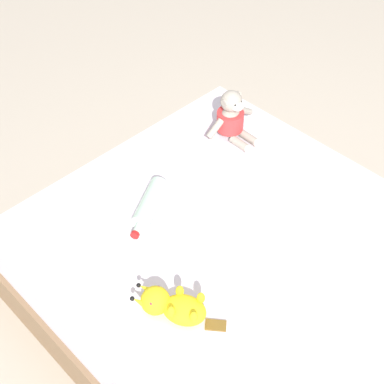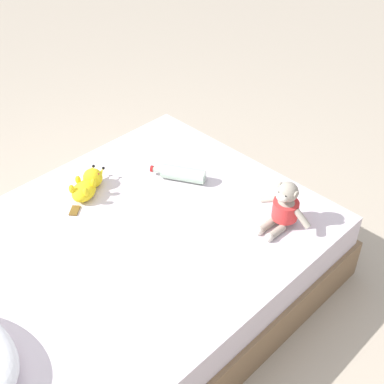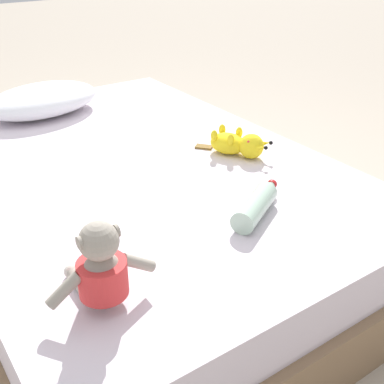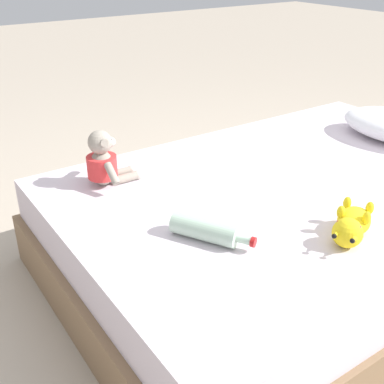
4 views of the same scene
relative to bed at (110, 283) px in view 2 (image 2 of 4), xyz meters
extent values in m
plane|color=#B7A893|center=(0.00, 0.00, -0.20)|extent=(16.00, 16.00, 0.00)
cube|color=#846647|center=(0.00, 0.00, -0.08)|extent=(1.42, 2.09, 0.22)
cube|color=silver|center=(0.00, 0.00, 0.11)|extent=(1.38, 2.03, 0.17)
ellipsoid|color=#9E9384|center=(-0.44, -0.72, 0.28)|extent=(0.11, 0.10, 0.15)
cylinder|color=red|center=(-0.44, -0.72, 0.28)|extent=(0.12, 0.12, 0.09)
sphere|color=#9E9384|center=(-0.44, -0.72, 0.39)|extent=(0.10, 0.10, 0.10)
ellipsoid|color=beige|center=(-0.44, -0.68, 0.38)|extent=(0.06, 0.05, 0.04)
sphere|color=black|center=(-0.46, -0.68, 0.40)|extent=(0.01, 0.01, 0.01)
sphere|color=black|center=(-0.42, -0.68, 0.40)|extent=(0.01, 0.01, 0.01)
cylinder|color=#9E9384|center=(-0.49, -0.72, 0.40)|extent=(0.01, 0.03, 0.03)
cylinder|color=#9E9384|center=(-0.40, -0.72, 0.40)|extent=(0.01, 0.03, 0.03)
cylinder|color=#9E9384|center=(-0.54, -0.71, 0.29)|extent=(0.10, 0.03, 0.08)
cylinder|color=#9E9384|center=(-0.35, -0.72, 0.29)|extent=(0.10, 0.03, 0.08)
cylinder|color=#9E9384|center=(-0.47, -0.62, 0.22)|extent=(0.04, 0.10, 0.04)
cylinder|color=#9E9384|center=(-0.41, -0.62, 0.22)|extent=(0.04, 0.10, 0.04)
sphere|color=beige|center=(-0.47, -0.57, 0.22)|extent=(0.04, 0.04, 0.04)
sphere|color=beige|center=(-0.41, -0.57, 0.22)|extent=(0.04, 0.04, 0.04)
ellipsoid|color=yellow|center=(0.38, -0.16, 0.24)|extent=(0.17, 0.18, 0.08)
sphere|color=yellow|center=(0.43, -0.26, 0.25)|extent=(0.10, 0.10, 0.10)
cone|color=yellow|center=(0.47, -0.28, 0.26)|extent=(0.06, 0.07, 0.05)
sphere|color=black|center=(0.48, -0.31, 0.27)|extent=(0.02, 0.02, 0.02)
cone|color=yellow|center=(0.42, -0.31, 0.26)|extent=(0.06, 0.07, 0.05)
sphere|color=black|center=(0.43, -0.33, 0.27)|extent=(0.02, 0.02, 0.02)
sphere|color=red|center=(0.45, -0.24, 0.28)|extent=(0.02, 0.02, 0.02)
sphere|color=red|center=(0.40, -0.27, 0.28)|extent=(0.02, 0.02, 0.02)
ellipsoid|color=yellow|center=(0.43, -0.17, 0.28)|extent=(0.04, 0.04, 0.05)
ellipsoid|color=yellow|center=(0.36, -0.21, 0.28)|extent=(0.04, 0.04, 0.05)
ellipsoid|color=yellow|center=(0.39, -0.11, 0.28)|extent=(0.04, 0.04, 0.05)
ellipsoid|color=yellow|center=(0.32, -0.14, 0.28)|extent=(0.04, 0.04, 0.05)
cube|color=brown|center=(0.33, -0.07, 0.21)|extent=(0.08, 0.08, 0.01)
cylinder|color=#B2D1B7|center=(0.13, -0.62, 0.24)|extent=(0.24, 0.18, 0.08)
cylinder|color=#B2D1B7|center=(0.25, -0.55, 0.24)|extent=(0.06, 0.05, 0.03)
cylinder|color=red|center=(0.28, -0.53, 0.24)|extent=(0.03, 0.04, 0.03)
camera|label=1|loc=(1.07, 0.57, 1.82)|focal=51.54mm
camera|label=2|loc=(-1.44, 0.91, 1.88)|focal=49.40mm
camera|label=3|loc=(-0.80, -1.61, 1.03)|focal=45.94mm
camera|label=4|loc=(1.25, -1.42, 1.09)|focal=45.29mm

